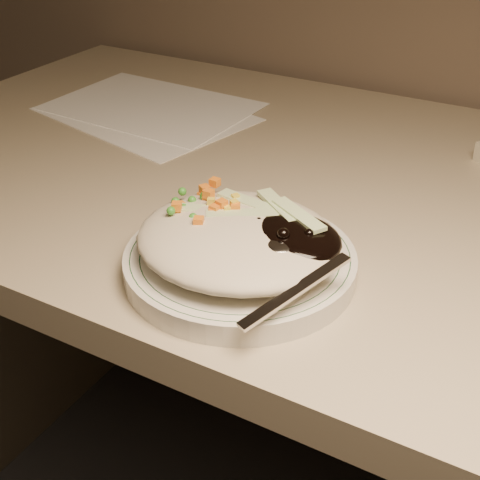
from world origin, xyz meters
The scene contains 5 objects.
desk centered at (0.00, 1.38, 0.54)m, with size 1.40×0.70×0.74m.
plate centered at (-0.05, 1.16, 0.75)m, with size 0.22×0.22×0.02m, color silver.
plate_rim centered at (-0.05, 1.16, 0.76)m, with size 0.21×0.21×0.00m.
meal centered at (-0.05, 1.16, 0.78)m, with size 0.21×0.19×0.05m.
papers centered at (-0.39, 1.47, 0.74)m, with size 0.34×0.28×0.00m.
Camera 1 is at (0.21, 0.70, 1.10)m, focal length 50.00 mm.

